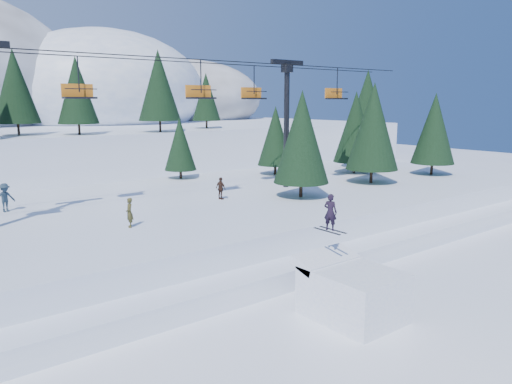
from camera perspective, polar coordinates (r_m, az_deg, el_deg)
ground at (r=21.35m, az=9.34°, el=-16.37°), size 160.00×160.00×0.00m
mid_shelf at (r=34.89m, az=-12.87°, el=-3.68°), size 70.00×22.00×2.50m
berm at (r=26.72m, az=-3.48°, el=-9.35°), size 70.00×6.00×1.10m
jump_kicker at (r=23.05m, az=10.80°, el=-11.02°), size 3.27×4.46×5.40m
chairlift at (r=34.58m, az=-11.17°, el=9.78°), size 46.00×3.21×10.28m
conifer_stand at (r=37.40m, az=-5.40°, el=6.56°), size 63.47×17.74×10.33m
distant_skiers at (r=34.40m, az=-17.00°, el=-0.49°), size 30.87×9.51×1.86m
banner_near at (r=26.79m, az=10.49°, el=-9.48°), size 2.85×0.30×0.90m
banner_far at (r=30.39m, az=12.37°, el=-7.14°), size 2.85×0.27×0.90m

